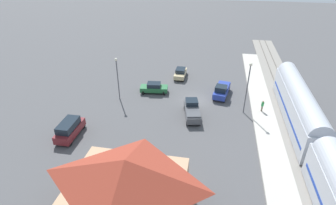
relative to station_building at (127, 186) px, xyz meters
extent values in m
plane|color=#4C4C4F|center=(-4.00, -22.00, -3.17)|extent=(200.00, 200.00, 0.00)
cube|color=gray|center=(-18.00, -22.00, -3.08)|extent=(4.80, 70.00, 0.18)
cube|color=#59544C|center=(-18.72, -22.00, -2.93)|extent=(0.10, 70.00, 0.12)
cube|color=#59544C|center=(-17.28, -22.00, -2.93)|extent=(0.10, 70.00, 0.12)
cube|color=#B7B2A8|center=(-14.00, -22.00, -3.02)|extent=(3.20, 46.00, 0.30)
cube|color=#ADB2BC|center=(-18.00, -18.45, -1.02)|extent=(2.90, 19.26, 3.70)
cube|color=#19389E|center=(-16.54, -18.45, -1.32)|extent=(0.04, 17.72, 0.36)
cylinder|color=#ADB2BC|center=(-18.00, -18.45, 0.73)|extent=(2.75, 18.49, 2.76)
cube|color=tan|center=(0.00, 0.00, -1.32)|extent=(9.80, 7.76, 3.69)
pyramid|color=maroon|center=(0.00, 0.00, 1.72)|extent=(10.60, 8.56, 2.39)
cube|color=#4C3323|center=(0.00, -3.91, -2.12)|extent=(1.10, 0.08, 2.10)
cylinder|color=brown|center=(-13.77, -19.88, -2.45)|extent=(0.22, 0.22, 0.85)
cylinder|color=green|center=(-13.77, -19.88, -1.71)|extent=(0.36, 0.36, 0.62)
sphere|color=tan|center=(-13.77, -19.88, -1.28)|extent=(0.24, 0.24, 0.24)
cube|color=maroon|center=(10.85, -9.57, -2.33)|extent=(2.03, 4.93, 1.00)
cube|color=#19232D|center=(10.84, -9.42, -1.39)|extent=(1.78, 3.46, 0.88)
cylinder|color=black|center=(11.74, -11.46, -2.83)|extent=(0.22, 0.68, 0.68)
cylinder|color=black|center=(10.02, -11.48, -2.83)|extent=(0.22, 0.68, 0.68)
cylinder|color=black|center=(11.68, -7.66, -2.83)|extent=(0.22, 0.68, 0.68)
cylinder|color=black|center=(9.96, -7.68, -2.83)|extent=(0.22, 0.68, 0.68)
cube|color=#47494F|center=(-3.90, -17.02, -2.33)|extent=(3.01, 5.68, 0.92)
cube|color=#19232D|center=(-3.69, -18.02, -1.45)|extent=(2.04, 2.04, 0.84)
cylinder|color=black|center=(-2.63, -18.95, -2.79)|extent=(0.22, 0.76, 0.76)
cylinder|color=black|center=(-4.31, -19.30, -2.79)|extent=(0.22, 0.76, 0.76)
cylinder|color=black|center=(-3.49, -14.74, -2.79)|extent=(0.22, 0.76, 0.76)
cylinder|color=black|center=(-5.17, -15.09, -2.79)|extent=(0.22, 0.76, 0.76)
cube|color=#47494F|center=(-4.09, -16.09, -1.77)|extent=(2.42, 3.28, 0.20)
cube|color=#C6B284|center=(-0.33, -30.24, -2.45)|extent=(1.90, 4.52, 0.76)
cube|color=#19232D|center=(-0.33, -30.24, -1.75)|extent=(1.65, 2.18, 0.64)
cylinder|color=black|center=(-1.11, -28.53, -2.83)|extent=(0.22, 0.68, 0.68)
cylinder|color=black|center=(0.49, -28.55, -2.83)|extent=(0.22, 0.68, 0.68)
cylinder|color=black|center=(-1.15, -31.93, -2.83)|extent=(0.22, 0.68, 0.68)
cylinder|color=black|center=(0.44, -31.95, -2.83)|extent=(0.22, 0.68, 0.68)
cube|color=#283D9E|center=(-7.96, -24.33, -2.33)|extent=(2.87, 5.66, 0.92)
cube|color=#19232D|center=(-7.79, -23.32, -1.45)|extent=(2.00, 2.00, 0.84)
cylinder|color=black|center=(-8.44, -22.06, -2.79)|extent=(0.22, 0.76, 0.76)
cylinder|color=black|center=(-6.74, -22.36, -2.79)|extent=(0.22, 0.76, 0.76)
cylinder|color=black|center=(-9.18, -26.30, -2.79)|extent=(0.22, 0.76, 0.76)
cylinder|color=black|center=(-7.49, -26.60, -2.79)|extent=(0.22, 0.76, 0.76)
cube|color=#283D9E|center=(-8.13, -25.26, -1.77)|extent=(2.35, 3.25, 0.20)
cube|color=#236638|center=(3.10, -23.31, -2.45)|extent=(4.69, 2.36, 0.76)
cube|color=#19232D|center=(3.10, -23.31, -1.75)|extent=(2.34, 1.86, 0.64)
cylinder|color=black|center=(1.51, -24.31, -2.83)|extent=(0.22, 0.68, 0.68)
cylinder|color=black|center=(1.32, -22.72, -2.83)|extent=(0.22, 0.68, 0.68)
cylinder|color=black|center=(4.89, -23.90, -2.83)|extent=(0.22, 0.68, 0.68)
cylinder|color=black|center=(4.70, -22.32, -2.83)|extent=(0.22, 0.68, 0.68)
cylinder|color=#515156|center=(-11.20, -19.46, 0.50)|extent=(0.16, 0.16, 7.33)
sphere|color=#EAE5C6|center=(-11.20, -19.46, 4.34)|extent=(0.44, 0.44, 0.44)
cylinder|color=#515156|center=(7.98, -20.09, 0.08)|extent=(0.16, 0.16, 6.50)
sphere|color=#EAE5C6|center=(7.98, -20.09, 3.51)|extent=(0.44, 0.44, 0.44)
camera|label=1|loc=(-6.47, 15.69, 17.66)|focal=28.88mm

